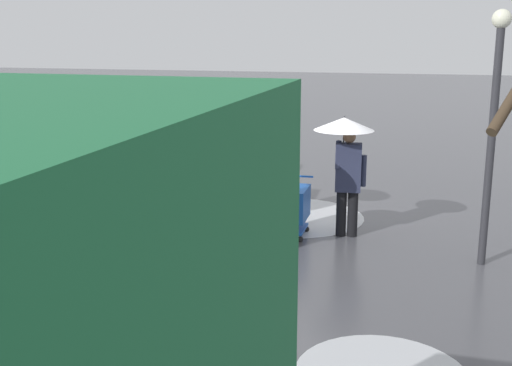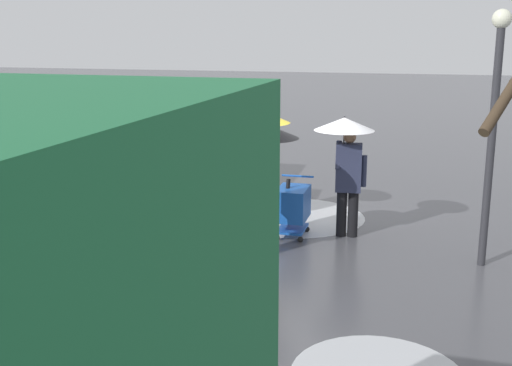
{
  "view_description": "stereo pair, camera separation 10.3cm",
  "coord_description": "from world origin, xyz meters",
  "px_view_note": "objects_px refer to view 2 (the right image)",
  "views": [
    {
      "loc": [
        -2.04,
        11.25,
        3.56
      ],
      "look_at": [
        0.52,
        0.99,
        1.05
      ],
      "focal_mm": 45.26,
      "sensor_mm": 36.0,
      "label": 1
    },
    {
      "loc": [
        -2.14,
        11.22,
        3.56
      ],
      "look_at": [
        0.52,
        0.99,
        1.05
      ],
      "focal_mm": 45.26,
      "sensor_mm": 36.0,
      "label": 2
    }
  ],
  "objects_px": {
    "shopping_cart_vendor": "(293,205)",
    "pedestrian_black_side": "(266,157)",
    "pedestrian_white_side": "(346,149)",
    "street_lamp": "(494,113)",
    "pedestrian_pink_side": "(261,140)",
    "hand_dolly_boxes": "(233,193)",
    "cargo_van_parked_right": "(136,152)"
  },
  "relations": [
    {
      "from": "pedestrian_black_side",
      "to": "street_lamp",
      "type": "xyz_separation_m",
      "value": [
        -3.39,
        -0.26,
        0.79
      ]
    },
    {
      "from": "pedestrian_pink_side",
      "to": "pedestrian_white_side",
      "type": "height_order",
      "value": "same"
    },
    {
      "from": "shopping_cart_vendor",
      "to": "pedestrian_black_side",
      "type": "bearing_deg",
      "value": 74.6
    },
    {
      "from": "pedestrian_pink_side",
      "to": "street_lamp",
      "type": "distance_m",
      "value": 4.27
    },
    {
      "from": "pedestrian_black_side",
      "to": "pedestrian_white_side",
      "type": "relative_size",
      "value": 1.0
    },
    {
      "from": "shopping_cart_vendor",
      "to": "pedestrian_white_side",
      "type": "xyz_separation_m",
      "value": [
        -0.88,
        -0.25,
        1.0
      ]
    },
    {
      "from": "pedestrian_pink_side",
      "to": "street_lamp",
      "type": "bearing_deg",
      "value": 159.35
    },
    {
      "from": "cargo_van_parked_right",
      "to": "pedestrian_black_side",
      "type": "relative_size",
      "value": 2.51
    },
    {
      "from": "cargo_van_parked_right",
      "to": "shopping_cart_vendor",
      "type": "distance_m",
      "value": 3.63
    },
    {
      "from": "cargo_van_parked_right",
      "to": "pedestrian_black_side",
      "type": "xyz_separation_m",
      "value": [
        -3.17,
        1.95,
        0.41
      ]
    },
    {
      "from": "pedestrian_pink_side",
      "to": "pedestrian_black_side",
      "type": "relative_size",
      "value": 1.0
    },
    {
      "from": "pedestrian_pink_side",
      "to": "pedestrian_white_side",
      "type": "bearing_deg",
      "value": 161.49
    },
    {
      "from": "pedestrian_black_side",
      "to": "street_lamp",
      "type": "bearing_deg",
      "value": -175.66
    },
    {
      "from": "shopping_cart_vendor",
      "to": "hand_dolly_boxes",
      "type": "bearing_deg",
      "value": -22.09
    },
    {
      "from": "pedestrian_pink_side",
      "to": "shopping_cart_vendor",
      "type": "bearing_deg",
      "value": 134.04
    },
    {
      "from": "street_lamp",
      "to": "pedestrian_white_side",
      "type": "bearing_deg",
      "value": -22.18
    },
    {
      "from": "cargo_van_parked_right",
      "to": "pedestrian_white_side",
      "type": "height_order",
      "value": "cargo_van_parked_right"
    },
    {
      "from": "pedestrian_black_side",
      "to": "shopping_cart_vendor",
      "type": "bearing_deg",
      "value": -105.4
    },
    {
      "from": "cargo_van_parked_right",
      "to": "hand_dolly_boxes",
      "type": "distance_m",
      "value": 2.32
    },
    {
      "from": "pedestrian_black_side",
      "to": "street_lamp",
      "type": "relative_size",
      "value": 0.56
    },
    {
      "from": "street_lamp",
      "to": "shopping_cart_vendor",
      "type": "bearing_deg",
      "value": -11.98
    },
    {
      "from": "pedestrian_black_side",
      "to": "pedestrian_white_side",
      "type": "distance_m",
      "value": 1.64
    },
    {
      "from": "shopping_cart_vendor",
      "to": "pedestrian_black_side",
      "type": "xyz_separation_m",
      "value": [
        0.25,
        0.92,
        1.02
      ]
    },
    {
      "from": "shopping_cart_vendor",
      "to": "pedestrian_pink_side",
      "type": "distance_m",
      "value": 1.51
    },
    {
      "from": "street_lamp",
      "to": "cargo_van_parked_right",
      "type": "bearing_deg",
      "value": -14.41
    },
    {
      "from": "pedestrian_white_side",
      "to": "street_lamp",
      "type": "distance_m",
      "value": 2.57
    },
    {
      "from": "pedestrian_white_side",
      "to": "street_lamp",
      "type": "bearing_deg",
      "value": 157.82
    },
    {
      "from": "pedestrian_pink_side",
      "to": "pedestrian_white_side",
      "type": "xyz_separation_m",
      "value": [
        -1.67,
        0.56,
        0.0
      ]
    },
    {
      "from": "pedestrian_white_side",
      "to": "pedestrian_black_side",
      "type": "bearing_deg",
      "value": 46.08
    },
    {
      "from": "pedestrian_white_side",
      "to": "pedestrian_pink_side",
      "type": "bearing_deg",
      "value": -18.51
    },
    {
      "from": "hand_dolly_boxes",
      "to": "pedestrian_pink_side",
      "type": "relative_size",
      "value": 0.61
    },
    {
      "from": "shopping_cart_vendor",
      "to": "pedestrian_black_side",
      "type": "relative_size",
      "value": 0.49
    }
  ]
}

